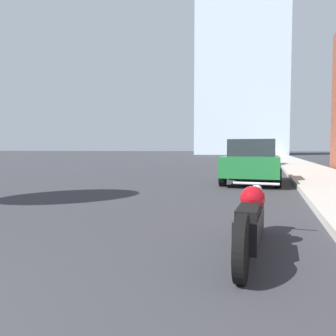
{
  "coord_description": "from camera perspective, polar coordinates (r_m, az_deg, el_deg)",
  "views": [
    {
      "loc": [
        3.01,
        -0.07,
        1.21
      ],
      "look_at": [
        1.13,
        6.09,
        0.84
      ],
      "focal_mm": 35.0,
      "sensor_mm": 36.0,
      "label": 1
    }
  ],
  "objects": [
    {
      "name": "distant_tower",
      "position": [
        84.01,
        13.16,
        19.85
      ],
      "size": [
        19.72,
        19.72,
        50.55
      ],
      "color": "silver",
      "rests_on": "ground_plane"
    },
    {
      "name": "parked_car_silver",
      "position": [
        37.23,
        16.21,
        2.52
      ],
      "size": [
        1.92,
        4.17,
        1.54
      ],
      "rotation": [
        0.0,
        0.0,
        -0.01
      ],
      "color": "#BCBCC1",
      "rests_on": "ground_plane"
    },
    {
      "name": "parked_car_red",
      "position": [
        48.77,
        16.35,
        2.77
      ],
      "size": [
        2.25,
        4.73,
        1.72
      ],
      "rotation": [
        0.0,
        0.0,
        -0.1
      ],
      "color": "red",
      "rests_on": "ground_plane"
    },
    {
      "name": "motorcycle",
      "position": [
        3.98,
        14.2,
        -8.85
      ],
      "size": [
        0.62,
        2.38,
        0.76
      ],
      "rotation": [
        0.0,
        0.0,
        -0.04
      ],
      "color": "black",
      "rests_on": "ground_plane"
    },
    {
      "name": "parked_car_blue",
      "position": [
        24.7,
        15.81,
        2.31
      ],
      "size": [
        2.05,
        4.05,
        1.69
      ],
      "rotation": [
        0.0,
        0.0,
        0.05
      ],
      "color": "#1E3899",
      "rests_on": "ground_plane"
    },
    {
      "name": "sidewalk",
      "position": [
        40.14,
        20.02,
        1.47
      ],
      "size": [
        2.6,
        240.0,
        0.15
      ],
      "color": "#B2ADA3",
      "rests_on": "ground_plane"
    },
    {
      "name": "parked_car_green",
      "position": [
        11.93,
        14.41,
        1.14
      ],
      "size": [
        1.93,
        3.95,
        1.54
      ],
      "rotation": [
        0.0,
        0.0,
        -0.01
      ],
      "color": "#1E6B33",
      "rests_on": "ground_plane"
    }
  ]
}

